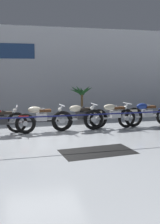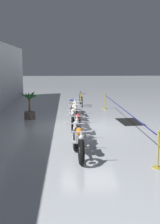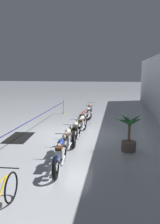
{
  "view_description": "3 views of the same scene",
  "coord_description": "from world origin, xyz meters",
  "views": [
    {
      "loc": [
        -1.13,
        -8.84,
        2.1
      ],
      "look_at": [
        1.45,
        0.76,
        0.63
      ],
      "focal_mm": 45.0,
      "sensor_mm": 36.0,
      "label": 1
    },
    {
      "loc": [
        -12.31,
        1.02,
        2.78
      ],
      "look_at": [
        0.07,
        0.4,
        0.69
      ],
      "focal_mm": 45.0,
      "sensor_mm": 36.0,
      "label": 2
    },
    {
      "loc": [
        10.5,
        2.36,
        3.06
      ],
      "look_at": [
        -0.74,
        0.5,
        0.97
      ],
      "focal_mm": 35.0,
      "sensor_mm": 36.0,
      "label": 3
    }
  ],
  "objects": [
    {
      "name": "ground_plane",
      "position": [
        0.0,
        0.0,
        0.0
      ],
      "size": [
        120.0,
        120.0,
        0.0
      ],
      "primitive_type": "plane",
      "color": "#B2B7BC"
    },
    {
      "name": "motorcycle_orange_0",
      "position": [
        -3.99,
        0.64,
        0.48
      ],
      "size": [
        2.38,
        0.62,
        0.97
      ],
      "color": "black",
      "rests_on": "ground"
    },
    {
      "name": "motorcycle_silver_1",
      "position": [
        -2.73,
        0.66,
        0.47
      ],
      "size": [
        2.26,
        0.62,
        0.94
      ],
      "color": "black",
      "rests_on": "ground"
    },
    {
      "name": "motorcycle_red_2",
      "position": [
        -1.31,
        0.56,
        0.45
      ],
      "size": [
        2.3,
        0.62,
        0.92
      ],
      "color": "black",
      "rests_on": "ground"
    },
    {
      "name": "motorcycle_cream_3",
      "position": [
        0.0,
        0.71,
        0.47
      ],
      "size": [
        2.29,
        0.62,
        0.93
      ],
      "color": "black",
      "rests_on": "ground"
    },
    {
      "name": "motorcycle_cream_4",
      "position": [
        1.43,
        0.66,
        0.46
      ],
      "size": [
        2.12,
        0.62,
        0.94
      ],
      "color": "black",
      "rests_on": "ground"
    },
    {
      "name": "motorcycle_cream_5",
      "position": [
        2.68,
        0.58,
        0.47
      ],
      "size": [
        2.34,
        0.62,
        0.95
      ],
      "color": "black",
      "rests_on": "ground"
    },
    {
      "name": "motorcycle_blue_6",
      "position": [
        3.99,
        0.64,
        0.47
      ],
      "size": [
        2.35,
        0.62,
        0.93
      ],
      "color": "black",
      "rests_on": "ground"
    },
    {
      "name": "bicycle",
      "position": [
        6.59,
        0.01,
        0.39
      ],
      "size": [
        1.76,
        0.48,
        0.97
      ],
      "color": "black",
      "rests_on": "ground"
    },
    {
      "name": "potted_palm_left_of_row",
      "position": [
        2.11,
        2.91,
        0.71
      ],
      "size": [
        1.15,
        1.14,
        1.57
      ],
      "color": "brown",
      "rests_on": "ground"
    },
    {
      "name": "stanchion_far_left",
      "position": [
        -1.28,
        -1.46,
        0.74
      ],
      "size": [
        10.46,
        0.28,
        1.05
      ],
      "color": "gold",
      "rests_on": "ground"
    },
    {
      "name": "floor_banner",
      "position": [
        1.15,
        -2.12,
        0.0
      ],
      "size": [
        1.99,
        1.2,
        0.01
      ],
      "primitive_type": "cube",
      "rotation": [
        0.0,
        0.0,
        0.08
      ],
      "color": "black",
      "rests_on": "ground"
    }
  ]
}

